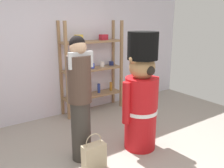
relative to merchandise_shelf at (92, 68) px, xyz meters
name	(u,v)px	position (x,y,z in m)	size (l,w,h in m)	color
back_wall	(50,48)	(-0.75, 0.22, 0.42)	(6.40, 0.12, 2.60)	silver
merchandise_shelf	(92,68)	(0.00, 0.00, 0.00)	(1.26, 0.35, 1.79)	#93704C
teddy_bear_guard	(141,95)	(-0.19, -1.68, -0.08)	(0.63, 0.47, 1.67)	red
person_shopper	(80,97)	(-1.03, -1.46, -0.02)	(0.32, 0.30, 1.63)	#38332D
shopping_bag	(94,156)	(-1.01, -1.75, -0.71)	(0.30, 0.14, 0.48)	#C1AD89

